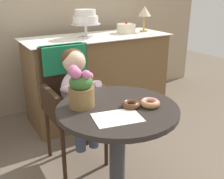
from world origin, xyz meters
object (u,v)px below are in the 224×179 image
flower_vase (81,88)px  table_lamp (144,12)px  wicker_chair (69,86)px  round_layer_cake (126,28)px  cafe_table (117,138)px  donut_front (131,104)px  tiered_cake_stand (85,19)px  seated_child (77,87)px  donut_mid (150,103)px

flower_vase → table_lamp: 1.80m
wicker_chair → round_layer_cake: (0.95, 0.63, 0.31)m
cafe_table → donut_front: (0.06, -0.04, 0.23)m
donut_front → table_lamp: (1.09, 1.34, 0.38)m
table_lamp → cafe_table: bearing=-131.6°
flower_vase → tiered_cake_stand: (0.60, 1.19, 0.25)m
seated_child → donut_front: 0.59m
table_lamp → round_layer_cake: bearing=174.1°
flower_vase → table_lamp: bearing=41.7°
seated_child → table_lamp: (1.18, 0.76, 0.44)m
flower_vase → wicker_chair: bearing=75.5°
wicker_chair → flower_vase: (-0.15, -0.58, 0.20)m
cafe_table → donut_front: bearing=-36.1°
donut_mid → cafe_table: bearing=153.0°
table_lamp → flower_vase: bearing=-138.3°
round_layer_cake → table_lamp: 0.28m
donut_mid → donut_front: bearing=158.8°
seated_child → round_layer_cake: size_ratio=3.45×
cafe_table → wicker_chair: 0.70m
donut_mid → table_lamp: 1.74m
seated_child → donut_mid: size_ratio=6.14×
flower_vase → cafe_table: bearing=-32.2°
wicker_chair → seated_child: size_ratio=1.31×
tiered_cake_stand → wicker_chair: bearing=-126.3°
donut_mid → tiered_cake_stand: tiered_cake_stand is taller
wicker_chair → table_lamp: table_lamp is taller
donut_front → table_lamp: size_ratio=0.38×
seated_child → donut_front: (0.09, -0.58, 0.06)m
flower_vase → tiered_cake_stand: bearing=63.3°
donut_front → wicker_chair: bearing=97.0°
seated_child → table_lamp: bearing=32.9°
flower_vase → donut_front: bearing=-33.2°
seated_child → flower_vase: (-0.15, -0.42, 0.16)m
donut_mid → flower_vase: size_ratio=0.47×
tiered_cake_stand → donut_mid: bearing=-100.2°
seated_child → donut_mid: (0.20, -0.62, 0.06)m
tiered_cake_stand → seated_child: bearing=-120.3°
wicker_chair → flower_vase: flower_vase is taller
cafe_table → donut_front: donut_front is taller
seated_child → flower_vase: 0.47m
wicker_chair → donut_front: wicker_chair is taller
donut_front → table_lamp: table_lamp is taller
donut_front → tiered_cake_stand: tiered_cake_stand is taller
tiered_cake_stand → table_lamp: (0.73, -0.00, 0.03)m
donut_mid → table_lamp: (0.98, 1.38, 0.38)m
cafe_table → table_lamp: table_lamp is taller
donut_front → flower_vase: size_ratio=0.43×
wicker_chair → round_layer_cake: round_layer_cake is taller
seated_child → donut_mid: bearing=-72.2°
wicker_chair → donut_mid: size_ratio=8.07×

